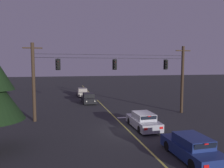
{
  "coord_description": "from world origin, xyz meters",
  "views": [
    {
      "loc": [
        -5.37,
        -16.51,
        5.47
      ],
      "look_at": [
        0.0,
        5.82,
        3.42
      ],
      "focal_mm": 33.65,
      "sensor_mm": 36.0,
      "label": 1
    }
  ],
  "objects_px": {
    "car_waiting_second_near": "(192,148)",
    "traffic_light_left_inner": "(115,64)",
    "traffic_light_leftmost": "(58,64)",
    "car_oncoming_trailing": "(82,92)",
    "car_oncoming_lead": "(89,98)",
    "car_waiting_near_lane": "(143,121)",
    "traffic_light_centre": "(166,65)"
  },
  "relations": [
    {
      "from": "traffic_light_left_inner",
      "to": "car_oncoming_trailing",
      "type": "bearing_deg",
      "value": 96.74
    },
    {
      "from": "car_waiting_second_near",
      "to": "traffic_light_left_inner",
      "type": "bearing_deg",
      "value": 99.75
    },
    {
      "from": "car_waiting_second_near",
      "to": "car_oncoming_lead",
      "type": "bearing_deg",
      "value": 100.14
    },
    {
      "from": "car_oncoming_trailing",
      "to": "traffic_light_centre",
      "type": "bearing_deg",
      "value": -64.28
    },
    {
      "from": "traffic_light_centre",
      "to": "car_oncoming_lead",
      "type": "xyz_separation_m",
      "value": [
        -7.56,
        8.99,
        -4.91
      ]
    },
    {
      "from": "car_oncoming_trailing",
      "to": "traffic_light_left_inner",
      "type": "bearing_deg",
      "value": -83.26
    },
    {
      "from": "traffic_light_leftmost",
      "to": "car_oncoming_trailing",
      "type": "xyz_separation_m",
      "value": [
        3.88,
        16.15,
        -4.91
      ]
    },
    {
      "from": "car_waiting_near_lane",
      "to": "car_oncoming_lead",
      "type": "height_order",
      "value": "same"
    },
    {
      "from": "car_oncoming_lead",
      "to": "car_oncoming_trailing",
      "type": "relative_size",
      "value": 1.0
    },
    {
      "from": "car_waiting_near_lane",
      "to": "car_oncoming_trailing",
      "type": "distance_m",
      "value": 20.97
    },
    {
      "from": "car_oncoming_trailing",
      "to": "car_waiting_second_near",
      "type": "bearing_deg",
      "value": -82.05
    },
    {
      "from": "traffic_light_left_inner",
      "to": "traffic_light_centre",
      "type": "xyz_separation_m",
      "value": [
        5.87,
        0.0,
        0.0
      ]
    },
    {
      "from": "car_oncoming_trailing",
      "to": "car_waiting_near_lane",
      "type": "bearing_deg",
      "value": -81.01
    },
    {
      "from": "traffic_light_centre",
      "to": "car_oncoming_lead",
      "type": "height_order",
      "value": "traffic_light_centre"
    },
    {
      "from": "car_waiting_near_lane",
      "to": "car_oncoming_trailing",
      "type": "xyz_separation_m",
      "value": [
        -3.28,
        20.72,
        -0.0
      ]
    },
    {
      "from": "traffic_light_left_inner",
      "to": "car_oncoming_trailing",
      "type": "distance_m",
      "value": 16.99
    },
    {
      "from": "traffic_light_centre",
      "to": "traffic_light_leftmost",
      "type": "bearing_deg",
      "value": 180.0
    },
    {
      "from": "traffic_light_left_inner",
      "to": "car_oncoming_lead",
      "type": "xyz_separation_m",
      "value": [
        -1.68,
        8.99,
        -4.91
      ]
    },
    {
      "from": "car_oncoming_lead",
      "to": "car_waiting_second_near",
      "type": "distance_m",
      "value": 20.15
    },
    {
      "from": "traffic_light_centre",
      "to": "car_waiting_near_lane",
      "type": "height_order",
      "value": "traffic_light_centre"
    },
    {
      "from": "traffic_light_leftmost",
      "to": "traffic_light_centre",
      "type": "distance_m",
      "value": 11.66
    },
    {
      "from": "traffic_light_centre",
      "to": "car_oncoming_lead",
      "type": "bearing_deg",
      "value": 130.05
    },
    {
      "from": "car_oncoming_trailing",
      "to": "car_waiting_second_near",
      "type": "relative_size",
      "value": 1.02
    },
    {
      "from": "traffic_light_centre",
      "to": "car_oncoming_trailing",
      "type": "xyz_separation_m",
      "value": [
        -7.78,
        16.15,
        -4.91
      ]
    },
    {
      "from": "traffic_light_leftmost",
      "to": "car_waiting_near_lane",
      "type": "distance_m",
      "value": 9.81
    },
    {
      "from": "traffic_light_leftmost",
      "to": "car_waiting_second_near",
      "type": "relative_size",
      "value": 0.28
    },
    {
      "from": "traffic_light_leftmost",
      "to": "car_oncoming_lead",
      "type": "xyz_separation_m",
      "value": [
        4.1,
        8.99,
        -4.91
      ]
    },
    {
      "from": "traffic_light_centre",
      "to": "car_waiting_second_near",
      "type": "height_order",
      "value": "traffic_light_centre"
    },
    {
      "from": "car_waiting_near_lane",
      "to": "car_oncoming_trailing",
      "type": "bearing_deg",
      "value": 98.99
    },
    {
      "from": "car_waiting_near_lane",
      "to": "car_oncoming_trailing",
      "type": "height_order",
      "value": "same"
    },
    {
      "from": "traffic_light_leftmost",
      "to": "traffic_light_left_inner",
      "type": "distance_m",
      "value": 5.79
    },
    {
      "from": "car_waiting_second_near",
      "to": "car_oncoming_trailing",
      "type": "bearing_deg",
      "value": 97.95
    }
  ]
}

